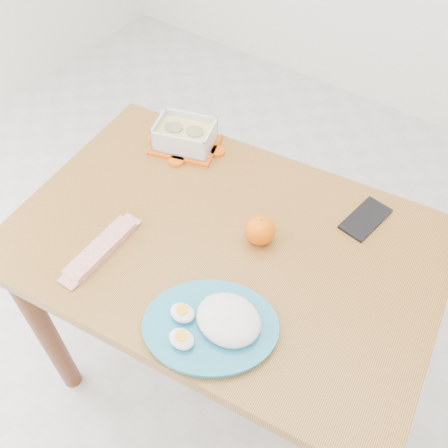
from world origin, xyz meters
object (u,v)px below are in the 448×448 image
Objects in this scene: rice_plate at (216,323)px; dining_table at (224,269)px; food_container at (185,136)px; smartphone at (365,219)px; orange_fruit at (260,230)px.

dining_table is at bearing 89.96° from rice_plate.
rice_plate is at bearing -63.40° from food_container.
smartphone is (0.25, 0.26, 0.12)m from dining_table.
orange_fruit is 0.52× the size of smartphone.
dining_table is 0.38m from smartphone.
dining_table is 15.11× the size of orange_fruit.
smartphone is at bearing 43.16° from rice_plate.
food_container is at bearing 155.12° from orange_fruit.
rice_plate is at bearing -78.00° from orange_fruit.
orange_fruit is at bearing 70.72° from rice_plate.
food_container and rice_plate have the same top height.
orange_fruit is 0.19× the size of rice_plate.
rice_plate reaches higher than orange_fruit.
orange_fruit is at bearing 28.94° from dining_table.
smartphone is at bearing 48.44° from orange_fruit.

